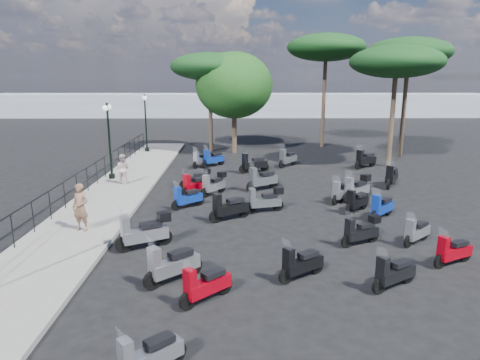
{
  "coord_description": "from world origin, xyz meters",
  "views": [
    {
      "loc": [
        -0.95,
        -15.81,
        5.3
      ],
      "look_at": [
        -0.76,
        1.17,
        1.2
      ],
      "focal_mm": 32.0,
      "sensor_mm": 36.0,
      "label": 1
    }
  ],
  "objects_px": {
    "scooter_7": "(229,208)",
    "scooter_24": "(357,189)",
    "woman": "(81,207)",
    "scooter_14": "(265,200)",
    "scooter_1": "(172,265)",
    "scooter_9": "(195,185)",
    "scooter_11": "(394,273)",
    "broadleaf_tree": "(234,86)",
    "scooter_26": "(365,160)",
    "scooter_3": "(187,198)",
    "scooter_6": "(205,285)",
    "scooter_21": "(288,159)",
    "lamp_post_2": "(146,119)",
    "scooter_5": "(201,160)",
    "scooter_12": "(301,264)",
    "scooter_25": "(391,177)",
    "scooter_10": "(213,159)",
    "scooter_23": "(382,207)",
    "scooter_2": "(145,232)",
    "scooter_13": "(361,231)",
    "scooter_0": "(149,356)",
    "pine_1": "(409,53)",
    "lamp_post_1": "(109,136)",
    "scooter_15": "(262,180)",
    "scooter_16": "(254,164)",
    "scooter_8": "(214,185)",
    "scooter_4": "(196,179)",
    "pine_3": "(397,62)",
    "pedestrian_far": "(122,169)",
    "scooter_20": "(340,192)",
    "pine_0": "(326,48)",
    "pine_2": "(210,67)",
    "scooter_18": "(453,252)",
    "scooter_19": "(357,201)"
  },
  "relations": [
    {
      "from": "scooter_4",
      "to": "scooter_13",
      "type": "height_order",
      "value": "scooter_4"
    },
    {
      "from": "scooter_2",
      "to": "scooter_13",
      "type": "bearing_deg",
      "value": -116.1
    },
    {
      "from": "woman",
      "to": "scooter_21",
      "type": "height_order",
      "value": "woman"
    },
    {
      "from": "scooter_2",
      "to": "broadleaf_tree",
      "type": "distance_m",
      "value": 18.3
    },
    {
      "from": "pedestrian_far",
      "to": "pine_1",
      "type": "bearing_deg",
      "value": -150.51
    },
    {
      "from": "scooter_2",
      "to": "scooter_6",
      "type": "height_order",
      "value": "scooter_2"
    },
    {
      "from": "scooter_2",
      "to": "scooter_3",
      "type": "distance_m",
      "value": 4.4
    },
    {
      "from": "scooter_4",
      "to": "pine_3",
      "type": "bearing_deg",
      "value": -81.39
    },
    {
      "from": "scooter_13",
      "to": "scooter_26",
      "type": "relative_size",
      "value": 0.9
    },
    {
      "from": "scooter_1",
      "to": "scooter_9",
      "type": "height_order",
      "value": "scooter_1"
    },
    {
      "from": "scooter_26",
      "to": "scooter_15",
      "type": "bearing_deg",
      "value": 92.34
    },
    {
      "from": "scooter_12",
      "to": "scooter_25",
      "type": "bearing_deg",
      "value": -64.96
    },
    {
      "from": "woman",
      "to": "scooter_0",
      "type": "xyz_separation_m",
      "value": [
        3.71,
        -7.24,
        -0.56
      ]
    },
    {
      "from": "scooter_5",
      "to": "scooter_23",
      "type": "distance_m",
      "value": 12.4
    },
    {
      "from": "scooter_4",
      "to": "scooter_25",
      "type": "bearing_deg",
      "value": -104.83
    },
    {
      "from": "woman",
      "to": "scooter_0",
      "type": "distance_m",
      "value": 8.16
    },
    {
      "from": "scooter_6",
      "to": "scooter_21",
      "type": "bearing_deg",
      "value": -56.18
    },
    {
      "from": "lamp_post_1",
      "to": "scooter_11",
      "type": "distance_m",
      "value": 15.91
    },
    {
      "from": "lamp_post_1",
      "to": "scooter_15",
      "type": "height_order",
      "value": "lamp_post_1"
    },
    {
      "from": "scooter_0",
      "to": "scooter_20",
      "type": "xyz_separation_m",
      "value": [
        6.12,
        11.09,
        0.02
      ]
    },
    {
      "from": "lamp_post_1",
      "to": "scooter_25",
      "type": "xyz_separation_m",
      "value": [
        14.17,
        -1.33,
        -1.86
      ]
    },
    {
      "from": "scooter_0",
      "to": "pine_1",
      "type": "relative_size",
      "value": 0.15
    },
    {
      "from": "woman",
      "to": "scooter_23",
      "type": "height_order",
      "value": "woman"
    },
    {
      "from": "scooter_16",
      "to": "scooter_25",
      "type": "bearing_deg",
      "value": -138.13
    },
    {
      "from": "scooter_10",
      "to": "scooter_23",
      "type": "bearing_deg",
      "value": 170.54
    },
    {
      "from": "scooter_3",
      "to": "scooter_6",
      "type": "relative_size",
      "value": 0.99
    },
    {
      "from": "scooter_18",
      "to": "pine_3",
      "type": "bearing_deg",
      "value": -38.36
    },
    {
      "from": "broadleaf_tree",
      "to": "scooter_15",
      "type": "bearing_deg",
      "value": -82.65
    },
    {
      "from": "scooter_9",
      "to": "scooter_24",
      "type": "relative_size",
      "value": 0.9
    },
    {
      "from": "woman",
      "to": "pine_2",
      "type": "height_order",
      "value": "pine_2"
    },
    {
      "from": "scooter_11",
      "to": "broadleaf_tree",
      "type": "bearing_deg",
      "value": -19.78
    },
    {
      "from": "scooter_7",
      "to": "scooter_24",
      "type": "height_order",
      "value": "scooter_24"
    },
    {
      "from": "scooter_6",
      "to": "scooter_19",
      "type": "height_order",
      "value": "scooter_6"
    },
    {
      "from": "woman",
      "to": "scooter_14",
      "type": "distance_m",
      "value": 6.92
    },
    {
      "from": "scooter_3",
      "to": "scooter_2",
      "type": "bearing_deg",
      "value": 128.69
    },
    {
      "from": "scooter_14",
      "to": "pine_1",
      "type": "bearing_deg",
      "value": -54.69
    },
    {
      "from": "scooter_3",
      "to": "broadleaf_tree",
      "type": "bearing_deg",
      "value": -48.23
    },
    {
      "from": "scooter_18",
      "to": "scooter_0",
      "type": "bearing_deg",
      "value": 94.78
    },
    {
      "from": "scooter_7",
      "to": "scooter_16",
      "type": "distance_m",
      "value": 8.38
    },
    {
      "from": "pine_0",
      "to": "broadleaf_tree",
      "type": "bearing_deg",
      "value": -158.38
    },
    {
      "from": "scooter_5",
      "to": "scooter_9",
      "type": "relative_size",
      "value": 1.08
    },
    {
      "from": "lamp_post_1",
      "to": "scooter_8",
      "type": "xyz_separation_m",
      "value": [
        5.46,
        -2.75,
        -1.89
      ]
    },
    {
      "from": "scooter_9",
      "to": "scooter_26",
      "type": "distance_m",
      "value": 11.23
    },
    {
      "from": "scooter_3",
      "to": "lamp_post_1",
      "type": "bearing_deg",
      "value": 2.98
    },
    {
      "from": "scooter_14",
      "to": "scooter_26",
      "type": "xyz_separation_m",
      "value": [
        6.57,
        8.47,
        0.01
      ]
    },
    {
      "from": "scooter_26",
      "to": "pine_1",
      "type": "relative_size",
      "value": 0.2
    },
    {
      "from": "scooter_10",
      "to": "scooter_23",
      "type": "height_order",
      "value": "scooter_10"
    },
    {
      "from": "pine_2",
      "to": "scooter_7",
      "type": "bearing_deg",
      "value": -84.39
    },
    {
      "from": "scooter_21",
      "to": "broadleaf_tree",
      "type": "relative_size",
      "value": 0.21
    },
    {
      "from": "broadleaf_tree",
      "to": "lamp_post_2",
      "type": "bearing_deg",
      "value": -179.08
    }
  ]
}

